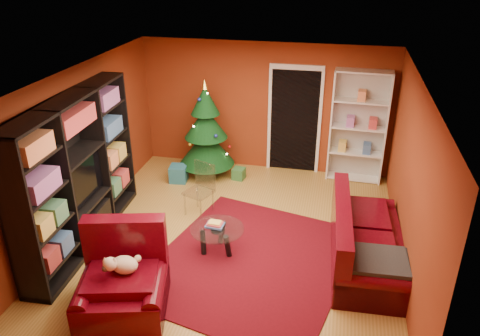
% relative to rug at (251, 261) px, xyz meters
% --- Properties ---
extents(floor, '(5.00, 5.50, 0.05)m').
position_rel_rug_xyz_m(floor, '(-0.38, 0.57, -0.03)').
color(floor, olive).
rests_on(floor, ground).
extents(ceiling, '(5.00, 5.50, 0.05)m').
position_rel_rug_xyz_m(ceiling, '(-0.38, 0.57, 2.62)').
color(ceiling, silver).
rests_on(ceiling, wall_back).
extents(wall_back, '(5.00, 0.05, 2.60)m').
position_rel_rug_xyz_m(wall_back, '(-0.38, 3.34, 1.29)').
color(wall_back, maroon).
rests_on(wall_back, ground).
extents(wall_left, '(0.05, 5.50, 2.60)m').
position_rel_rug_xyz_m(wall_left, '(-2.91, 0.57, 1.29)').
color(wall_left, maroon).
rests_on(wall_left, ground).
extents(wall_right, '(0.05, 5.50, 2.60)m').
position_rel_rug_xyz_m(wall_right, '(2.14, 0.57, 1.29)').
color(wall_right, maroon).
rests_on(wall_right, ground).
extents(doorway, '(1.06, 0.60, 2.16)m').
position_rel_rug_xyz_m(doorway, '(0.22, 3.30, 1.04)').
color(doorway, black).
rests_on(doorway, floor).
extents(rug, '(3.30, 3.63, 0.02)m').
position_rel_rug_xyz_m(rug, '(0.00, 0.00, 0.00)').
color(rug, '#510710').
rests_on(rug, floor).
extents(media_unit, '(0.60, 3.05, 2.32)m').
position_rel_rug_xyz_m(media_unit, '(-2.66, 0.04, 1.15)').
color(media_unit, black).
rests_on(media_unit, floor).
extents(christmas_tree, '(1.34, 1.34, 1.98)m').
position_rel_rug_xyz_m(christmas_tree, '(-1.45, 2.72, 0.95)').
color(christmas_tree, black).
rests_on(christmas_tree, floor).
extents(gift_box_teal, '(0.36, 0.36, 0.33)m').
position_rel_rug_xyz_m(gift_box_teal, '(-1.91, 2.28, 0.15)').
color(gift_box_teal, '#1D6076').
rests_on(gift_box_teal, floor).
extents(gift_box_green, '(0.26, 0.26, 0.23)m').
position_rel_rug_xyz_m(gift_box_green, '(-0.77, 2.63, 0.11)').
color(gift_box_green, '#29652F').
rests_on(gift_box_green, floor).
extents(gift_box_red, '(0.25, 0.25, 0.21)m').
position_rel_rug_xyz_m(gift_box_red, '(-1.71, 2.82, 0.09)').
color(gift_box_red, maroon).
rests_on(gift_box_red, floor).
extents(white_bookshelf, '(1.06, 0.42, 2.24)m').
position_rel_rug_xyz_m(white_bookshelf, '(1.46, 3.14, 1.08)').
color(white_bookshelf, white).
rests_on(white_bookshelf, floor).
extents(armchair, '(1.41, 1.41, 0.91)m').
position_rel_rug_xyz_m(armchair, '(-1.38, -1.34, 0.44)').
color(armchair, '#3E030D').
rests_on(armchair, rug).
extents(dog, '(0.46, 0.39, 0.30)m').
position_rel_rug_xyz_m(dog, '(-1.35, -1.28, 0.67)').
color(dog, beige).
rests_on(dog, armchair).
extents(sofa, '(1.08, 2.22, 0.94)m').
position_rel_rug_xyz_m(sofa, '(1.64, 0.35, 0.46)').
color(sofa, '#3E030D').
rests_on(sofa, rug).
extents(coffee_table, '(0.86, 0.86, 0.51)m').
position_rel_rug_xyz_m(coffee_table, '(-0.55, 0.16, 0.20)').
color(coffee_table, gray).
rests_on(coffee_table, rug).
extents(acrylic_chair, '(0.56, 0.58, 0.82)m').
position_rel_rug_xyz_m(acrylic_chair, '(-1.15, 1.18, 0.40)').
color(acrylic_chair, '#66605B').
rests_on(acrylic_chair, rug).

